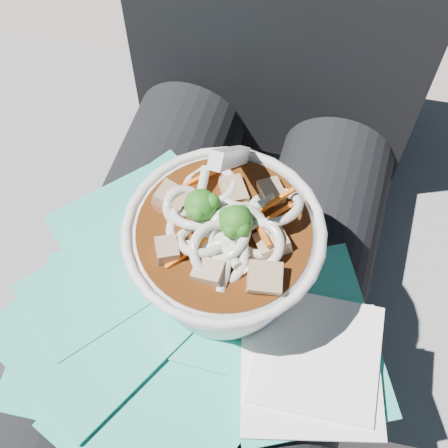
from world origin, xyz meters
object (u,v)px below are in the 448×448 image
(person_body, at_px, (235,216))
(udon_bowl, at_px, (224,249))
(lap, at_px, (211,296))
(plastic_bag, at_px, (167,303))
(stone_ledge, at_px, (242,287))

(person_body, relative_size, udon_bowl, 4.76)
(lap, bearing_deg, person_body, 90.00)
(udon_bowl, bearing_deg, lap, 144.00)
(lap, height_order, plastic_bag, plastic_bag)
(person_body, height_order, udon_bowl, person_body)
(stone_ledge, height_order, udon_bowl, udon_bowl)
(plastic_bag, relative_size, udon_bowl, 1.86)
(stone_ledge, height_order, lap, lap)
(stone_ledge, distance_m, udon_bowl, 0.48)
(lap, bearing_deg, udon_bowl, -36.00)
(lap, height_order, person_body, person_body)
(plastic_bag, bearing_deg, udon_bowl, 38.80)
(stone_ledge, distance_m, lap, 0.33)
(plastic_bag, xyz_separation_m, udon_bowl, (0.05, 0.04, 0.07))
(stone_ledge, distance_m, plastic_bag, 0.43)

